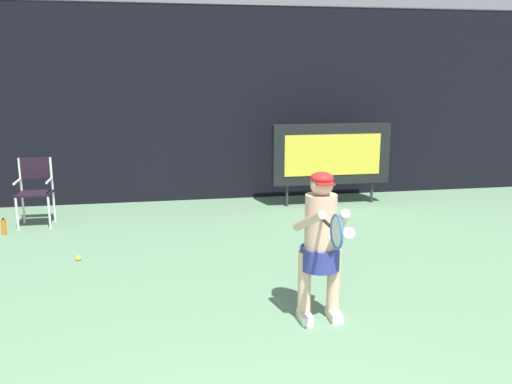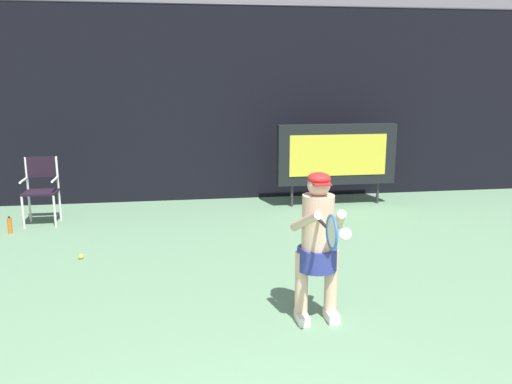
# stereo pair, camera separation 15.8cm
# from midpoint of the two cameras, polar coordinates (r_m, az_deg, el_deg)

# --- Properties ---
(backdrop_screen) EXTENTS (18.00, 0.12, 3.66)m
(backdrop_screen) POSITION_cam_midpoint_polar(r_m,az_deg,el_deg) (10.21, -8.22, 9.15)
(backdrop_screen) COLOR black
(backdrop_screen) RESTS_ON ground
(scoreboard) EXTENTS (2.20, 0.21, 1.50)m
(scoreboard) POSITION_cam_midpoint_polar(r_m,az_deg,el_deg) (9.89, 7.60, 4.03)
(scoreboard) COLOR black
(scoreboard) RESTS_ON ground
(umpire_chair) EXTENTS (0.52, 0.44, 1.08)m
(umpire_chair) POSITION_cam_midpoint_polar(r_m,az_deg,el_deg) (9.24, -23.03, 0.45)
(umpire_chair) COLOR white
(umpire_chair) RESTS_ON ground
(water_bottle) EXTENTS (0.07, 0.07, 0.27)m
(water_bottle) POSITION_cam_midpoint_polar(r_m,az_deg,el_deg) (8.97, -25.83, -3.42)
(water_bottle) COLOR #CF671B
(water_bottle) RESTS_ON ground
(tennis_player) EXTENTS (0.54, 0.61, 1.49)m
(tennis_player) POSITION_cam_midpoint_polar(r_m,az_deg,el_deg) (5.22, 6.07, -5.19)
(tennis_player) COLOR white
(tennis_player) RESTS_ON ground
(tennis_racket) EXTENTS (0.03, 0.60, 0.31)m
(tennis_racket) POSITION_cam_midpoint_polar(r_m,az_deg,el_deg) (4.64, 7.56, -4.16)
(tennis_racket) COLOR black
(tennis_ball_loose) EXTENTS (0.07, 0.07, 0.07)m
(tennis_ball_loose) POSITION_cam_midpoint_polar(r_m,az_deg,el_deg) (7.43, -19.06, -6.72)
(tennis_ball_loose) COLOR #CCDB3D
(tennis_ball_loose) RESTS_ON ground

